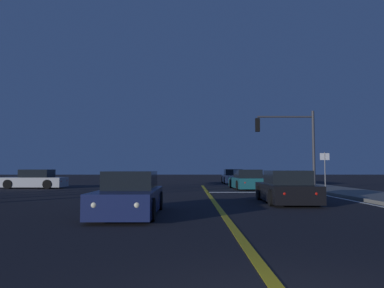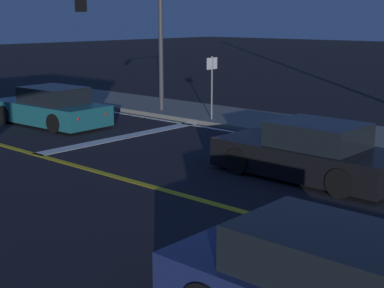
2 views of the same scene
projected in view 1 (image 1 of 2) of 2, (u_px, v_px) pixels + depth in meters
lane_line_center at (219, 208)px, 13.35m from camera, size 0.20×34.67×0.01m
stop_bar at (261, 192)px, 22.04m from camera, size 6.37×0.50×0.01m
car_lead_oncoming_navy at (130, 196)px, 11.48m from camera, size 1.84×4.53×1.34m
car_distant_tail_teal at (247, 181)px, 25.61m from camera, size 2.12×4.64×1.34m
car_following_oncoming_black at (286, 189)px, 15.38m from camera, size 2.00×4.45×1.34m
car_far_approaching_silver at (34, 180)px, 26.58m from camera, size 4.58×2.00×1.34m
car_parked_curb_white at (233, 177)px, 34.86m from camera, size 1.91×4.47×1.34m
traffic_signal_near_right at (291, 137)px, 24.58m from camera, size 3.93×0.28×5.25m
street_sign_corner at (325, 165)px, 21.67m from camera, size 0.56×0.06×2.36m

